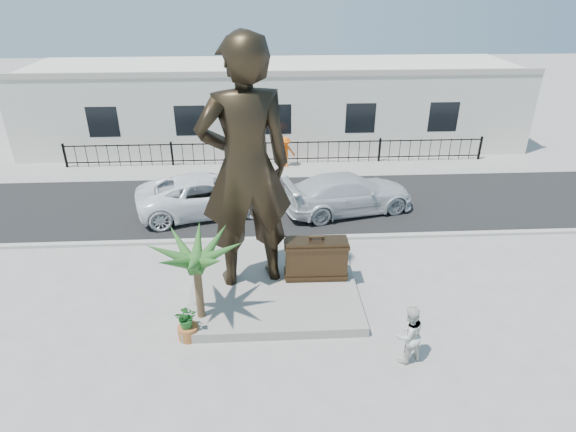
# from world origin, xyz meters

# --- Properties ---
(ground) EXTENTS (100.00, 100.00, 0.00)m
(ground) POSITION_xyz_m (0.00, 0.00, 0.00)
(ground) COLOR #9E9991
(ground) RESTS_ON ground
(street) EXTENTS (40.00, 7.00, 0.01)m
(street) POSITION_xyz_m (0.00, 8.00, 0.01)
(street) COLOR black
(street) RESTS_ON ground
(curb) EXTENTS (40.00, 0.25, 0.12)m
(curb) POSITION_xyz_m (0.00, 4.50, 0.06)
(curb) COLOR #A5A399
(curb) RESTS_ON ground
(far_sidewalk) EXTENTS (40.00, 2.50, 0.02)m
(far_sidewalk) POSITION_xyz_m (0.00, 12.00, 0.01)
(far_sidewalk) COLOR #9E9991
(far_sidewalk) RESTS_ON ground
(plinth) EXTENTS (5.20, 5.20, 0.30)m
(plinth) POSITION_xyz_m (-0.50, 1.50, 0.15)
(plinth) COLOR gray
(plinth) RESTS_ON ground
(fence) EXTENTS (22.00, 0.10, 1.20)m
(fence) POSITION_xyz_m (0.00, 12.80, 0.60)
(fence) COLOR black
(fence) RESTS_ON ground
(building) EXTENTS (28.00, 7.00, 4.40)m
(building) POSITION_xyz_m (0.00, 17.00, 2.20)
(building) COLOR silver
(building) RESTS_ON ground
(statue) EXTENTS (3.10, 2.39, 7.58)m
(statue) POSITION_xyz_m (-1.26, 1.62, 4.09)
(statue) COLOR black
(statue) RESTS_ON plinth
(suitcase) EXTENTS (1.96, 0.65, 1.38)m
(suitcase) POSITION_xyz_m (0.87, 1.53, 0.99)
(suitcase) COLOR #352516
(suitcase) RESTS_ON plinth
(tourist) EXTENTS (0.99, 0.88, 1.68)m
(tourist) POSITION_xyz_m (2.88, -2.01, 0.84)
(tourist) COLOR silver
(tourist) RESTS_ON ground
(car_white) EXTENTS (6.30, 3.97, 1.62)m
(car_white) POSITION_xyz_m (-3.10, 7.15, 0.82)
(car_white) COLOR white
(car_white) RESTS_ON street
(car_silver) EXTENTS (5.91, 3.47, 1.61)m
(car_silver) POSITION_xyz_m (2.83, 6.92, 0.81)
(car_silver) COLOR silver
(car_silver) RESTS_ON street
(worker) EXTENTS (1.15, 0.83, 1.61)m
(worker) POSITION_xyz_m (0.42, 12.25, 0.82)
(worker) COLOR #FF5F0D
(worker) RESTS_ON far_sidewalk
(palm_tree) EXTENTS (1.80, 1.80, 3.20)m
(palm_tree) POSITION_xyz_m (-2.62, -0.26, 0.00)
(palm_tree) COLOR #26531E
(palm_tree) RESTS_ON ground
(planter) EXTENTS (0.56, 0.56, 0.40)m
(planter) POSITION_xyz_m (-2.93, -0.85, 0.20)
(planter) COLOR #995628
(planter) RESTS_ON ground
(shrub) EXTENTS (0.64, 0.57, 0.67)m
(shrub) POSITION_xyz_m (-2.93, -0.85, 0.73)
(shrub) COLOR #1D5B20
(shrub) RESTS_ON planter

